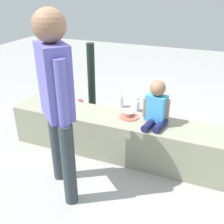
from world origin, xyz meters
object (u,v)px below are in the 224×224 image
Objects in this scene: child_seated at (156,106)px; cake_plate at (129,115)px; water_bottle_far_side at (121,101)px; water_bottle_near_gift at (138,105)px; cake_box_white at (194,133)px; adult_standing at (56,93)px; party_cup_red at (81,103)px; handbag_black_leather at (63,116)px.

cake_plate is (-0.31, 0.05, -0.19)m from child_seated.
water_bottle_near_gift is at bearing -2.63° from water_bottle_far_side.
cake_box_white is at bearing -22.92° from water_bottle_far_side.
child_seated is 0.37m from cake_plate.
water_bottle_far_side is at bearing 113.91° from cake_plate.
water_bottle_far_side is at bearing 157.08° from cake_box_white.
water_bottle_far_side reaches higher than cake_box_white.
cake_plate is at bearing 64.66° from adult_standing.
child_seated is 2.16× the size of cake_plate.
party_cup_red is (-0.77, 1.75, -0.96)m from adult_standing.
water_bottle_far_side is at bearing 177.37° from water_bottle_near_gift.
cake_box_white is at bearing 9.59° from handbag_black_leather.
child_seated is 1.45m from water_bottle_near_gift.
adult_standing reaches higher than cake_plate.
adult_standing is at bearing -86.03° from water_bottle_far_side.
cake_plate is (0.38, 0.81, -0.52)m from adult_standing.
cake_plate is at bearing -39.36° from party_cup_red.
water_bottle_far_side is 1.01m from handbag_black_leather.
cake_plate is 0.68× the size of handbag_black_leather.
adult_standing is 5.15× the size of handbag_black_leather.
adult_standing reaches higher than child_seated.
child_seated is at bearing 47.80° from adult_standing.
adult_standing is 1.65m from handbag_black_leather.
adult_standing is at bearing -66.41° from party_cup_red.
adult_standing reaches higher than party_cup_red.
cake_plate is 1.01× the size of water_bottle_far_side.
adult_standing is 5.28× the size of cake_box_white.
water_bottle_far_side reaches higher than party_cup_red.
water_bottle_far_side is at bearing 93.97° from adult_standing.
water_bottle_near_gift is (0.15, 1.97, -0.93)m from adult_standing.
party_cup_red is 0.36× the size of cake_box_white.
party_cup_red is 1.86m from cake_box_white.
water_bottle_near_gift is 0.29m from water_bottle_far_side.
water_bottle_near_gift is at bearing 42.19° from handbag_black_leather.
water_bottle_near_gift is 0.91× the size of water_bottle_far_side.
cake_box_white is at bearing 43.70° from cake_plate.
child_seated is 1.08m from adult_standing.
water_bottle_near_gift is 0.64× the size of cake_box_white.
child_seated reaches higher than water_bottle_far_side.
water_bottle_near_gift is at bearing 13.48° from party_cup_red.
handbag_black_leather is at bearing -87.08° from party_cup_red.
water_bottle_near_gift is 1.78× the size of party_cup_red.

